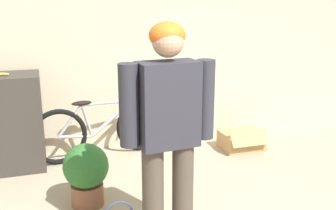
% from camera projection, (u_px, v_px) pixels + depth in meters
% --- Properties ---
extents(wall_back, '(8.00, 0.07, 2.60)m').
position_uv_depth(wall_back, '(137.00, 39.00, 4.57)').
color(wall_back, beige).
rests_on(wall_back, ground_plane).
extents(side_shelf, '(0.82, 0.50, 1.01)m').
position_uv_depth(side_shelf, '(1.00, 123.00, 4.06)').
color(side_shelf, '#38332D').
rests_on(side_shelf, ground_plane).
extents(person, '(0.66, 0.25, 1.61)m').
position_uv_depth(person, '(168.00, 123.00, 2.65)').
color(person, '#4C4238').
rests_on(person, ground_plane).
extents(bicycle, '(1.58, 0.46, 0.69)m').
position_uv_depth(bicycle, '(102.00, 129.00, 4.42)').
color(bicycle, black).
rests_on(bicycle, ground_plane).
extents(cardboard_box, '(0.49, 0.43, 0.28)m').
position_uv_depth(cardboard_box, '(242.00, 140.00, 4.71)').
color(cardboard_box, tan).
rests_on(cardboard_box, ground_plane).
extents(potted_plant, '(0.39, 0.39, 0.56)m').
position_uv_depth(potted_plant, '(86.00, 172.00, 3.37)').
color(potted_plant, brown).
rests_on(potted_plant, ground_plane).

